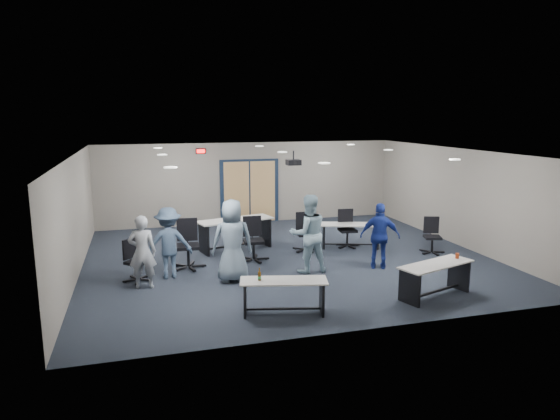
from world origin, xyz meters
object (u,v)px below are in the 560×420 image
object	(u,v)px
chair_back_b	(254,239)
chair_back_c	(306,232)
table_front_left	(283,290)
chair_loose_left	(137,260)
chair_back_a	(188,244)
person_plaid	(232,241)
person_navy	(380,236)
table_back_left	(235,229)
table_back_right	(350,231)
chair_back_d	(348,229)
person_gray	(142,252)
person_lightblue	(308,234)
person_back	(169,243)
chair_loose_right	(433,236)
table_front_right	(436,274)

from	to	relation	value
chair_back_b	chair_back_c	bearing A→B (deg)	22.67
table_front_left	chair_loose_left	xyz separation A→B (m)	(-2.58, 2.63, 0.02)
chair_back_a	chair_loose_left	distance (m)	1.34
person_plaid	person_navy	distance (m)	3.54
table_back_left	chair_back_a	bearing A→B (deg)	-149.95
table_back_right	chair_back_b	bearing A→B (deg)	-151.99
table_back_left	chair_back_d	world-z (taller)	chair_back_d
chair_back_b	person_gray	bearing A→B (deg)	-149.77
chair_back_d	person_gray	bearing A→B (deg)	-154.98
chair_back_d	chair_loose_left	size ratio (longest dim) A/B	1.09
person_plaid	table_front_left	bearing A→B (deg)	107.96
person_plaid	person_lightblue	size ratio (longest dim) A/B	1.00
person_gray	person_back	size ratio (longest dim) A/B	0.98
table_back_left	chair_back_c	distance (m)	1.90
chair_loose_left	person_lightblue	distance (m)	3.88
table_front_left	person_back	xyz separation A→B (m)	(-1.88, 2.70, 0.36)
person_lightblue	chair_loose_right	bearing A→B (deg)	-171.14
chair_back_b	person_plaid	world-z (taller)	person_plaid
chair_back_d	person_lightblue	world-z (taller)	person_lightblue
table_back_right	chair_back_c	world-z (taller)	chair_back_c
table_front_right	person_gray	world-z (taller)	person_gray
chair_back_a	chair_back_d	world-z (taller)	chair_back_a
chair_back_b	person_plaid	size ratio (longest dim) A/B	0.60
chair_back_b	table_back_left	bearing A→B (deg)	105.25
chair_loose_left	person_lightblue	xyz separation A→B (m)	(3.83, -0.41, 0.44)
chair_back_c	person_navy	xyz separation A→B (m)	(1.20, -1.93, 0.28)
table_front_right	chair_back_a	size ratio (longest dim) A/B	1.52
chair_loose_left	person_back	bearing A→B (deg)	-40.65
table_back_left	person_lightblue	bearing A→B (deg)	-76.95
table_front_right	table_back_left	distance (m)	5.62
person_gray	person_back	world-z (taller)	person_back
table_front_right	person_navy	world-z (taller)	person_navy
person_navy	person_gray	bearing A→B (deg)	24.84
table_back_right	person_back	xyz separation A→B (m)	(-4.96, -1.25, 0.35)
person_gray	person_lightblue	xyz separation A→B (m)	(3.71, 0.09, 0.13)
table_front_left	chair_back_b	size ratio (longest dim) A/B	1.52
person_navy	person_back	xyz separation A→B (m)	(-4.86, 0.67, 0.01)
table_back_left	chair_loose_right	xyz separation A→B (m)	(4.92, -1.82, -0.09)
table_back_left	person_back	world-z (taller)	person_back
table_back_right	person_lightblue	world-z (taller)	person_lightblue
table_back_left	table_back_right	distance (m)	3.15
table_front_right	chair_back_c	xyz separation A→B (m)	(-1.42, 3.95, 0.04)
person_plaid	person_back	distance (m)	1.47
table_front_right	chair_back_c	size ratio (longest dim) A/B	1.74
chair_back_c	person_gray	size ratio (longest dim) A/B	0.65
chair_loose_left	person_back	size ratio (longest dim) A/B	0.59
chair_back_c	table_back_left	bearing A→B (deg)	163.18
table_front_left	person_navy	distance (m)	3.62
chair_back_a	chair_loose_right	distance (m)	6.35
table_back_right	table_front_left	bearing A→B (deg)	-109.89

